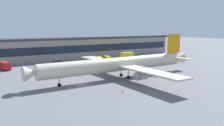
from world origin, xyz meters
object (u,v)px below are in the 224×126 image
at_px(crew_van, 99,59).
at_px(belt_loader, 107,58).
at_px(airliner, 120,64).
at_px(traffic_cone_0, 122,92).
at_px(catering_truck, 127,56).
at_px(fuel_truck, 5,65).
at_px(follow_me_car, 57,62).

xyz_separation_m(crew_van, belt_loader, (7.76, 4.93, -0.31)).
bearing_deg(crew_van, airliner, -108.90).
bearing_deg(traffic_cone_0, belt_loader, 62.32).
xyz_separation_m(belt_loader, catering_truck, (8.80, -6.44, 1.14)).
relative_size(crew_van, fuel_truck, 0.65).
distance_m(belt_loader, traffic_cone_0, 67.26).
xyz_separation_m(belt_loader, follow_me_car, (-29.08, -1.21, -0.06)).
height_order(fuel_truck, follow_me_car, fuel_truck).
distance_m(fuel_truck, traffic_cone_0, 60.09).
bearing_deg(follow_me_car, fuel_truck, -174.37).
height_order(follow_me_car, traffic_cone_0, follow_me_car).
height_order(catering_truck, traffic_cone_0, catering_truck).
bearing_deg(traffic_cone_0, fuel_truck, 111.21).
height_order(airliner, fuel_truck, airliner).
xyz_separation_m(crew_van, traffic_cone_0, (-23.48, -54.64, -1.09)).
distance_m(fuel_truck, follow_me_car, 24.02).
xyz_separation_m(crew_van, catering_truck, (16.56, -1.51, 0.83)).
xyz_separation_m(catering_truck, follow_me_car, (-37.88, 5.23, -1.20)).
distance_m(airliner, traffic_cone_0, 19.69).
height_order(airliner, catering_truck, airliner).
height_order(belt_loader, traffic_cone_0, belt_loader).
bearing_deg(traffic_cone_0, catering_truck, 52.99).
xyz_separation_m(airliner, belt_loader, (20.95, 43.45, -3.89)).
height_order(crew_van, traffic_cone_0, crew_van).
relative_size(catering_truck, follow_me_car, 1.61).
relative_size(belt_loader, catering_truck, 0.91).
distance_m(crew_van, fuel_truck, 45.23).
distance_m(catering_truck, fuel_truck, 61.84).
relative_size(catering_truck, fuel_truck, 0.84).
distance_m(airliner, belt_loader, 48.39).
distance_m(catering_truck, traffic_cone_0, 66.55).
height_order(crew_van, belt_loader, crew_van).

